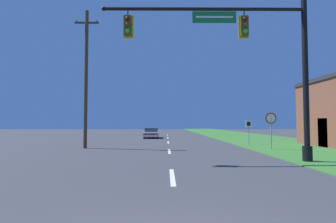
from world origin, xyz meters
TOP-DOWN VIEW (x-y plane):
  - grass_verge_right at (10.50, 30.00)m, footprint 10.00×110.00m
  - road_center_line at (0.00, 22.00)m, footprint 0.16×34.80m
  - signal_mast at (4.02, 9.36)m, footprint 9.91×0.47m
  - car_ahead at (-2.04, 29.82)m, footprint 1.93×4.50m
  - stop_sign at (6.98, 15.00)m, footprint 0.76×0.07m
  - route_sign_post at (6.75, 19.10)m, footprint 0.55×0.06m
  - utility_pole_near at (-6.12, 16.31)m, footprint 1.80×0.26m

SIDE VIEW (x-z plane):
  - road_center_line at x=0.00m, z-range 0.00..0.01m
  - grass_verge_right at x=10.50m, z-range 0.00..0.04m
  - car_ahead at x=-2.04m, z-range 0.01..1.20m
  - route_sign_post at x=6.75m, z-range 0.51..2.54m
  - stop_sign at x=6.98m, z-range 0.61..3.12m
  - signal_mast at x=4.02m, z-range 0.92..9.03m
  - utility_pole_near at x=-6.12m, z-range 0.16..10.36m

